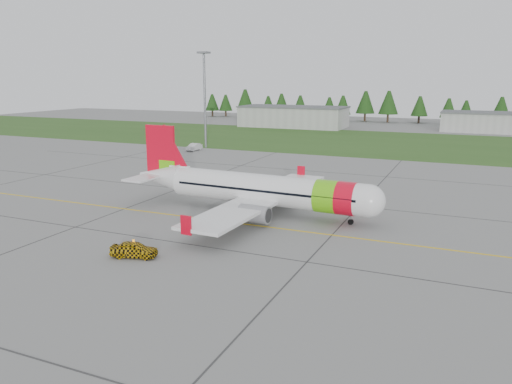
% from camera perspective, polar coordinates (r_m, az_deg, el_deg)
% --- Properties ---
extents(ground, '(320.00, 320.00, 0.00)m').
position_cam_1_polar(ground, '(46.11, -6.15, -6.20)').
color(ground, gray).
rests_on(ground, ground).
extents(aircraft, '(31.03, 28.56, 9.40)m').
position_cam_1_polar(aircraft, '(56.27, 0.54, 0.27)').
color(aircraft, white).
rests_on(aircraft, ground).
extents(follow_me_car, '(1.79, 1.96, 4.05)m').
position_cam_1_polar(follow_me_car, '(43.86, -13.86, -4.74)').
color(follow_me_car, yellow).
rests_on(follow_me_car, ground).
extents(service_van, '(1.64, 1.55, 4.63)m').
position_cam_1_polar(service_van, '(105.96, -7.14, 5.95)').
color(service_van, silver).
rests_on(service_van, ground).
extents(grass_strip, '(320.00, 50.00, 0.03)m').
position_cam_1_polar(grass_strip, '(122.63, 13.20, 5.57)').
color(grass_strip, '#30561E').
rests_on(grass_strip, ground).
extents(taxi_guideline, '(120.00, 0.25, 0.02)m').
position_cam_1_polar(taxi_guideline, '(52.86, -1.86, -3.60)').
color(taxi_guideline, gold).
rests_on(taxi_guideline, ground).
extents(hangar_west, '(32.00, 14.00, 6.00)m').
position_cam_1_polar(hangar_west, '(157.02, 4.27, 8.52)').
color(hangar_west, '#A8A8A3').
rests_on(hangar_west, ground).
extents(hangar_east, '(24.00, 12.00, 5.20)m').
position_cam_1_polar(hangar_east, '(156.26, 24.86, 7.20)').
color(hangar_east, '#A8A8A3').
rests_on(hangar_east, ground).
extents(floodlight_mast, '(0.50, 0.50, 20.00)m').
position_cam_1_polar(floodlight_mast, '(109.93, -5.86, 10.26)').
color(floodlight_mast, slate).
rests_on(floodlight_mast, ground).
extents(treeline, '(160.00, 8.00, 10.00)m').
position_cam_1_polar(treeline, '(177.36, 16.68, 9.18)').
color(treeline, '#1C3F14').
rests_on(treeline, ground).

